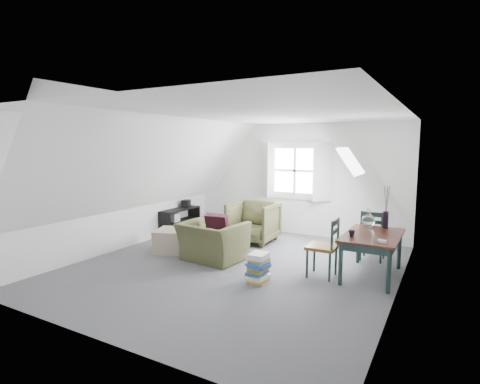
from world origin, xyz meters
The scene contains 24 objects.
floor centered at (0.00, 0.00, 0.00)m, with size 5.50×5.50×0.00m, color #545359.
ceiling centered at (0.00, 0.00, 2.50)m, with size 5.50×5.50×0.00m, color white.
wall_back centered at (0.00, 2.75, 1.25)m, with size 5.00×5.00×0.00m, color white.
wall_front centered at (0.00, -2.75, 1.25)m, with size 5.00×5.00×0.00m, color white.
wall_left centered at (-2.50, 0.00, 1.25)m, with size 5.50×5.50×0.00m, color white.
wall_right centered at (2.50, 0.00, 1.25)m, with size 5.50×5.50×0.00m, color white.
slope_left centered at (-1.55, 0.00, 1.78)m, with size 5.50×5.50×0.00m, color white.
slope_right centered at (1.55, 0.00, 1.78)m, with size 5.50×5.50×0.00m, color white.
dormer_window centered at (0.00, 2.68, 1.45)m, with size 1.71×0.35×1.30m.
skylight centered at (1.55, 1.30, 1.75)m, with size 0.55×0.75×0.04m, color white.
armchair_near centered at (-0.53, 0.13, 0.00)m, with size 1.04×0.91×0.68m, color #444626.
armchair_far centered at (-0.48, 1.59, 0.00)m, with size 0.91×0.93×0.85m, color #444626.
throw_pillow centered at (-0.53, 0.28, 0.60)m, with size 0.41×0.12×0.41m, color #350E1C.
ottoman centered at (-1.49, 0.23, 0.21)m, with size 0.63×0.63×0.42m, color tan.
dining_table centered at (2.07, 0.63, 0.58)m, with size 0.80×1.33×0.67m.
demijohn centered at (1.92, 1.08, 0.79)m, with size 0.21×0.21×0.30m.
vase_twigs centered at (2.17, 1.18, 0.82)m, with size 0.09×0.10×0.70m.
cup centered at (1.82, 0.33, 0.67)m, with size 0.10×0.10×0.09m, color black.
paper_box centered at (2.27, 0.18, 0.68)m, with size 0.11×0.07×0.04m, color white.
dining_chair_far centered at (1.92, 1.50, 0.46)m, with size 0.42×0.42×0.89m.
dining_chair_near centered at (1.43, 0.26, 0.48)m, with size 0.43×0.43×0.92m.
media_shelf centered at (-2.34, 1.45, 0.26)m, with size 0.37×1.11×0.57m.
electronics_box centered at (-2.34, 1.74, 0.65)m, with size 0.16×0.23×0.18m, color black.
magazine_stack centered at (0.65, -0.44, 0.22)m, with size 0.32×0.38×0.43m.
Camera 1 is at (3.03, -5.24, 2.01)m, focal length 28.00 mm.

